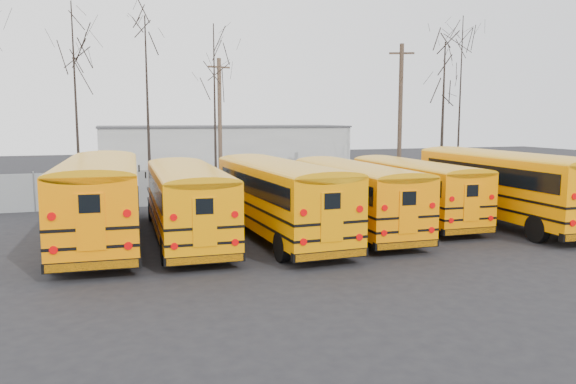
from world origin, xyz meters
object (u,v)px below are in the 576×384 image
object	(u,v)px
utility_pole_left	(220,123)
bus_d	(353,191)
bus_a	(100,193)
bus_f	(501,181)
utility_pole_right	(400,113)
bus_c	(278,192)
bus_e	(413,185)
bus_b	(187,196)

from	to	relation	value
utility_pole_left	bus_d	bearing A→B (deg)	-94.78
bus_a	bus_f	distance (m)	17.46
bus_a	utility_pole_right	size ratio (longest dim) A/B	1.21
bus_c	bus_e	bearing A→B (deg)	10.18
bus_b	bus_f	size ratio (longest dim) A/B	0.91
utility_pole_right	bus_d	bearing A→B (deg)	-104.51
bus_a	bus_b	size ratio (longest dim) A/B	1.11
utility_pole_left	bus_c	bearing A→B (deg)	-107.34
bus_a	bus_c	size ratio (longest dim) A/B	1.06
bus_f	utility_pole_right	distance (m)	16.00
bus_b	bus_e	size ratio (longest dim) A/B	1.05
bus_b	utility_pole_left	world-z (taller)	utility_pole_left
bus_d	bus_a	bearing A→B (deg)	176.40
bus_c	bus_e	xyz separation A→B (m)	(7.07, 1.63, -0.17)
bus_b	bus_a	bearing A→B (deg)	170.34
bus_d	bus_f	xyz separation A→B (m)	(7.19, -0.45, 0.22)
bus_d	utility_pole_left	xyz separation A→B (m)	(-2.65, 15.56, 2.72)
bus_e	bus_f	distance (m)	3.98
bus_b	bus_d	xyz separation A→B (m)	(7.02, -0.21, -0.04)
bus_d	bus_b	bearing A→B (deg)	179.36
bus_e	utility_pole_left	distance (m)	15.83
bus_d	bus_f	distance (m)	7.21
bus_b	utility_pole_right	bearing A→B (deg)	41.41
bus_e	bus_f	size ratio (longest dim) A/B	0.86
bus_b	bus_d	world-z (taller)	bus_b
bus_f	utility_pole_right	bearing A→B (deg)	78.97
bus_c	bus_e	distance (m)	7.26
bus_d	utility_pole_left	size ratio (longest dim) A/B	1.24
bus_e	bus_c	bearing A→B (deg)	-165.80
bus_b	utility_pole_right	distance (m)	23.08
bus_f	utility_pole_left	distance (m)	18.96
bus_f	utility_pole_right	world-z (taller)	utility_pole_right
bus_d	utility_pole_left	distance (m)	16.02
utility_pole_left	bus_f	bearing A→B (deg)	-72.86
bus_a	bus_f	bearing A→B (deg)	-1.58
bus_c	bus_d	xyz separation A→B (m)	(3.46, 0.33, -0.12)
bus_a	bus_f	world-z (taller)	bus_a
bus_f	utility_pole_left	size ratio (longest dim) A/B	1.39
bus_a	utility_pole_left	world-z (taller)	utility_pole_left
bus_b	utility_pole_right	world-z (taller)	utility_pole_right
bus_c	bus_d	distance (m)	3.47
bus_f	utility_pole_right	size ratio (longest dim) A/B	1.20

